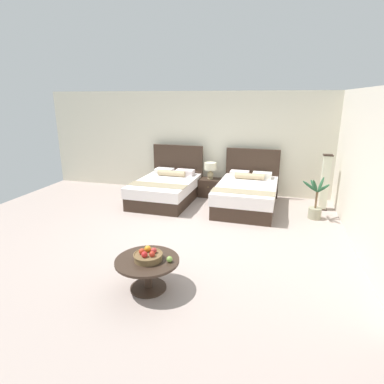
{
  "coord_description": "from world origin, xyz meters",
  "views": [
    {
      "loc": [
        1.65,
        -5.56,
        2.56
      ],
      "look_at": [
        0.02,
        0.53,
        0.69
      ],
      "focal_mm": 29.74,
      "sensor_mm": 36.0,
      "label": 1
    }
  ],
  "objects_px": {
    "bed_near_corner": "(247,194)",
    "fruit_bowl": "(148,256)",
    "nightstand": "(210,187)",
    "table_lamp": "(210,168)",
    "loose_apple": "(170,259)",
    "potted_palm": "(315,206)",
    "coffee_table": "(147,267)",
    "floor_lamp_corner": "(325,183)",
    "bed_near_window": "(166,189)"
  },
  "relations": [
    {
      "from": "loose_apple",
      "to": "potted_palm",
      "type": "bearing_deg",
      "value": 57.62
    },
    {
      "from": "table_lamp",
      "to": "floor_lamp_corner",
      "type": "relative_size",
      "value": 0.33
    },
    {
      "from": "fruit_bowl",
      "to": "table_lamp",
      "type": "bearing_deg",
      "value": 91.21
    },
    {
      "from": "bed_near_window",
      "to": "nightstand",
      "type": "bearing_deg",
      "value": 34.89
    },
    {
      "from": "nightstand",
      "to": "potted_palm",
      "type": "relative_size",
      "value": 0.61
    },
    {
      "from": "bed_near_window",
      "to": "table_lamp",
      "type": "bearing_deg",
      "value": 35.66
    },
    {
      "from": "table_lamp",
      "to": "fruit_bowl",
      "type": "xyz_separation_m",
      "value": [
        0.1,
        -4.52,
        -0.25
      ]
    },
    {
      "from": "table_lamp",
      "to": "potted_palm",
      "type": "distance_m",
      "value": 2.82
    },
    {
      "from": "nightstand",
      "to": "table_lamp",
      "type": "distance_m",
      "value": 0.53
    },
    {
      "from": "fruit_bowl",
      "to": "floor_lamp_corner",
      "type": "height_order",
      "value": "floor_lamp_corner"
    },
    {
      "from": "nightstand",
      "to": "fruit_bowl",
      "type": "relative_size",
      "value": 1.45
    },
    {
      "from": "bed_near_corner",
      "to": "coffee_table",
      "type": "xyz_separation_m",
      "value": [
        -0.97,
        -3.8,
        -0.0
      ]
    },
    {
      "from": "coffee_table",
      "to": "potted_palm",
      "type": "relative_size",
      "value": 0.92
    },
    {
      "from": "loose_apple",
      "to": "floor_lamp_corner",
      "type": "relative_size",
      "value": 0.06
    },
    {
      "from": "fruit_bowl",
      "to": "potted_palm",
      "type": "bearing_deg",
      "value": 54.37
    },
    {
      "from": "bed_near_window",
      "to": "bed_near_corner",
      "type": "xyz_separation_m",
      "value": [
        2.04,
        -0.01,
        0.02
      ]
    },
    {
      "from": "table_lamp",
      "to": "potted_palm",
      "type": "height_order",
      "value": "potted_palm"
    },
    {
      "from": "floor_lamp_corner",
      "to": "potted_palm",
      "type": "distance_m",
      "value": 0.82
    },
    {
      "from": "table_lamp",
      "to": "fruit_bowl",
      "type": "height_order",
      "value": "table_lamp"
    },
    {
      "from": "table_lamp",
      "to": "loose_apple",
      "type": "distance_m",
      "value": 4.53
    },
    {
      "from": "table_lamp",
      "to": "bed_near_window",
      "type": "bearing_deg",
      "value": -144.34
    },
    {
      "from": "fruit_bowl",
      "to": "potted_palm",
      "type": "xyz_separation_m",
      "value": [
        2.48,
        3.46,
        -0.21
      ]
    },
    {
      "from": "fruit_bowl",
      "to": "loose_apple",
      "type": "height_order",
      "value": "fruit_bowl"
    },
    {
      "from": "nightstand",
      "to": "fruit_bowl",
      "type": "xyz_separation_m",
      "value": [
        0.1,
        -4.5,
        0.27
      ]
    },
    {
      "from": "bed_near_corner",
      "to": "fruit_bowl",
      "type": "xyz_separation_m",
      "value": [
        -0.95,
        -3.8,
        0.17
      ]
    },
    {
      "from": "bed_near_corner",
      "to": "potted_palm",
      "type": "relative_size",
      "value": 2.24
    },
    {
      "from": "table_lamp",
      "to": "loose_apple",
      "type": "relative_size",
      "value": 5.36
    },
    {
      "from": "bed_near_corner",
      "to": "fruit_bowl",
      "type": "bearing_deg",
      "value": -104.07
    },
    {
      "from": "potted_palm",
      "to": "nightstand",
      "type": "bearing_deg",
      "value": 157.95
    },
    {
      "from": "potted_palm",
      "to": "bed_near_window",
      "type": "bearing_deg",
      "value": 174.42
    },
    {
      "from": "bed_near_corner",
      "to": "loose_apple",
      "type": "height_order",
      "value": "bed_near_corner"
    },
    {
      "from": "table_lamp",
      "to": "coffee_table",
      "type": "distance_m",
      "value": 4.54
    },
    {
      "from": "bed_near_window",
      "to": "coffee_table",
      "type": "xyz_separation_m",
      "value": [
        1.07,
        -3.81,
        0.01
      ]
    },
    {
      "from": "fruit_bowl",
      "to": "loose_apple",
      "type": "relative_size",
      "value": 4.88
    },
    {
      "from": "potted_palm",
      "to": "loose_apple",
      "type": "bearing_deg",
      "value": -122.38
    },
    {
      "from": "bed_near_corner",
      "to": "floor_lamp_corner",
      "type": "distance_m",
      "value": 1.83
    },
    {
      "from": "nightstand",
      "to": "potted_palm",
      "type": "bearing_deg",
      "value": -22.05
    },
    {
      "from": "bed_near_window",
      "to": "bed_near_corner",
      "type": "relative_size",
      "value": 0.97
    },
    {
      "from": "bed_near_window",
      "to": "potted_palm",
      "type": "height_order",
      "value": "bed_near_window"
    },
    {
      "from": "loose_apple",
      "to": "potted_palm",
      "type": "relative_size",
      "value": 0.09
    },
    {
      "from": "bed_near_window",
      "to": "table_lamp",
      "type": "height_order",
      "value": "bed_near_window"
    },
    {
      "from": "bed_near_window",
      "to": "fruit_bowl",
      "type": "relative_size",
      "value": 5.2
    },
    {
      "from": "bed_near_window",
      "to": "fruit_bowl",
      "type": "height_order",
      "value": "bed_near_window"
    },
    {
      "from": "nightstand",
      "to": "table_lamp",
      "type": "relative_size",
      "value": 1.32
    },
    {
      "from": "coffee_table",
      "to": "floor_lamp_corner",
      "type": "relative_size",
      "value": 0.67
    },
    {
      "from": "bed_near_window",
      "to": "potted_palm",
      "type": "bearing_deg",
      "value": -5.58
    },
    {
      "from": "bed_near_window",
      "to": "bed_near_corner",
      "type": "distance_m",
      "value": 2.04
    },
    {
      "from": "table_lamp",
      "to": "coffee_table",
      "type": "height_order",
      "value": "table_lamp"
    },
    {
      "from": "bed_near_corner",
      "to": "potted_palm",
      "type": "xyz_separation_m",
      "value": [
        1.53,
        -0.34,
        -0.04
      ]
    },
    {
      "from": "nightstand",
      "to": "bed_near_corner",
      "type": "bearing_deg",
      "value": -33.75
    }
  ]
}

